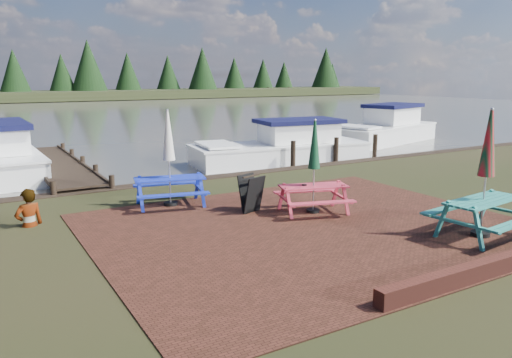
{
  "coord_description": "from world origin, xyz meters",
  "views": [
    {
      "loc": [
        -6.22,
        -7.29,
        3.23
      ],
      "look_at": [
        -0.82,
        1.93,
        1.0
      ],
      "focal_mm": 35.0,
      "sensor_mm": 36.0,
      "label": 1
    }
  ],
  "objects_px": {
    "picnic_table_teal": "(484,193)",
    "jetty": "(58,165)",
    "picnic_table_blue": "(170,173)",
    "person": "(26,190)",
    "boat_near": "(284,149)",
    "boat_far": "(386,130)",
    "chalkboard": "(251,193)",
    "picnic_table_red": "(314,181)"
  },
  "relations": [
    {
      "from": "picnic_table_red",
      "to": "boat_near",
      "type": "relative_size",
      "value": 0.31
    },
    {
      "from": "picnic_table_teal",
      "to": "chalkboard",
      "type": "height_order",
      "value": "picnic_table_teal"
    },
    {
      "from": "picnic_table_blue",
      "to": "person",
      "type": "height_order",
      "value": "picnic_table_blue"
    },
    {
      "from": "boat_near",
      "to": "person",
      "type": "distance_m",
      "value": 10.89
    },
    {
      "from": "picnic_table_blue",
      "to": "boat_near",
      "type": "bearing_deg",
      "value": 48.8
    },
    {
      "from": "person",
      "to": "chalkboard",
      "type": "bearing_deg",
      "value": 148.22
    },
    {
      "from": "jetty",
      "to": "boat_far",
      "type": "height_order",
      "value": "boat_far"
    },
    {
      "from": "picnic_table_blue",
      "to": "jetty",
      "type": "bearing_deg",
      "value": 115.71
    },
    {
      "from": "boat_far",
      "to": "person",
      "type": "distance_m",
      "value": 19.22
    },
    {
      "from": "chalkboard",
      "to": "person",
      "type": "height_order",
      "value": "person"
    },
    {
      "from": "picnic_table_teal",
      "to": "jetty",
      "type": "relative_size",
      "value": 0.28
    },
    {
      "from": "picnic_table_red",
      "to": "picnic_table_blue",
      "type": "xyz_separation_m",
      "value": [
        -2.7,
        2.34,
        0.06
      ]
    },
    {
      "from": "picnic_table_teal",
      "to": "person",
      "type": "distance_m",
      "value": 9.55
    },
    {
      "from": "jetty",
      "to": "person",
      "type": "xyz_separation_m",
      "value": [
        -1.72,
        -7.07,
        0.71
      ]
    },
    {
      "from": "boat_far",
      "to": "jetty",
      "type": "bearing_deg",
      "value": 75.39
    },
    {
      "from": "picnic_table_blue",
      "to": "boat_far",
      "type": "distance_m",
      "value": 16.19
    },
    {
      "from": "picnic_table_blue",
      "to": "jetty",
      "type": "xyz_separation_m",
      "value": [
        -1.57,
        6.98,
        -0.72
      ]
    },
    {
      "from": "boat_near",
      "to": "boat_far",
      "type": "xyz_separation_m",
      "value": [
        7.98,
        2.54,
        0.07
      ]
    },
    {
      "from": "picnic_table_teal",
      "to": "picnic_table_blue",
      "type": "bearing_deg",
      "value": 123.14
    },
    {
      "from": "boat_far",
      "to": "chalkboard",
      "type": "bearing_deg",
      "value": 108.47
    },
    {
      "from": "picnic_table_teal",
      "to": "boat_far",
      "type": "bearing_deg",
      "value": 45.58
    },
    {
      "from": "picnic_table_red",
      "to": "person",
      "type": "relative_size",
      "value": 1.35
    },
    {
      "from": "picnic_table_teal",
      "to": "chalkboard",
      "type": "distance_m",
      "value": 5.06
    },
    {
      "from": "picnic_table_blue",
      "to": "person",
      "type": "xyz_separation_m",
      "value": [
        -3.28,
        -0.09,
        -0.02
      ]
    },
    {
      "from": "picnic_table_teal",
      "to": "jetty",
      "type": "bearing_deg",
      "value": 109.65
    },
    {
      "from": "picnic_table_blue",
      "to": "jetty",
      "type": "relative_size",
      "value": 0.26
    },
    {
      "from": "chalkboard",
      "to": "picnic_table_blue",
      "type": "bearing_deg",
      "value": 115.91
    },
    {
      "from": "picnic_table_teal",
      "to": "picnic_table_blue",
      "type": "height_order",
      "value": "picnic_table_teal"
    },
    {
      "from": "jetty",
      "to": "boat_near",
      "type": "xyz_separation_m",
      "value": [
        8.07,
        -2.3,
        0.25
      ]
    },
    {
      "from": "boat_near",
      "to": "boat_far",
      "type": "bearing_deg",
      "value": -64.98
    },
    {
      "from": "picnic_table_blue",
      "to": "jetty",
      "type": "distance_m",
      "value": 7.19
    },
    {
      "from": "boat_near",
      "to": "person",
      "type": "xyz_separation_m",
      "value": [
        -9.78,
        -4.77,
        0.46
      ]
    },
    {
      "from": "picnic_table_blue",
      "to": "person",
      "type": "bearing_deg",
      "value": -165.37
    },
    {
      "from": "picnic_table_teal",
      "to": "picnic_table_red",
      "type": "distance_m",
      "value": 3.68
    },
    {
      "from": "person",
      "to": "jetty",
      "type": "bearing_deg",
      "value": -118.36
    },
    {
      "from": "picnic_table_teal",
      "to": "jetty",
      "type": "xyz_separation_m",
      "value": [
        -6.14,
        12.49,
        -0.79
      ]
    },
    {
      "from": "chalkboard",
      "to": "picnic_table_red",
      "type": "bearing_deg",
      "value": -50.02
    },
    {
      "from": "chalkboard",
      "to": "boat_far",
      "type": "xyz_separation_m",
      "value": [
        13.02,
        8.77,
        -0.02
      ]
    },
    {
      "from": "picnic_table_red",
      "to": "jetty",
      "type": "xyz_separation_m",
      "value": [
        -4.27,
        9.32,
        -0.66
      ]
    },
    {
      "from": "boat_far",
      "to": "picnic_table_blue",
      "type": "bearing_deg",
      "value": 101.02
    },
    {
      "from": "picnic_table_teal",
      "to": "boat_near",
      "type": "height_order",
      "value": "picnic_table_teal"
    },
    {
      "from": "picnic_table_red",
      "to": "jetty",
      "type": "bearing_deg",
      "value": 131.99
    }
  ]
}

